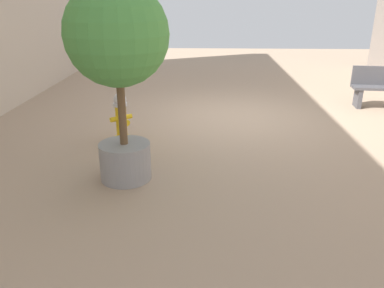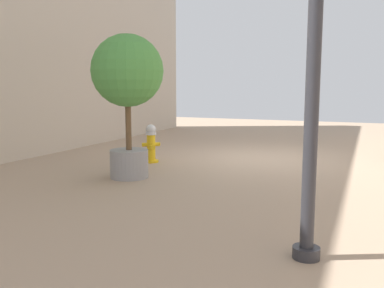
{
  "view_description": "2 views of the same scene",
  "coord_description": "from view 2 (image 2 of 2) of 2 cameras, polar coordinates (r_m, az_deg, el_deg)",
  "views": [
    {
      "loc": [
        0.66,
        8.15,
        2.5
      ],
      "look_at": [
        0.86,
        2.87,
        0.46
      ],
      "focal_mm": 36.12,
      "sensor_mm": 36.0,
      "label": 1
    },
    {
      "loc": [
        -2.39,
        9.93,
        1.75
      ],
      "look_at": [
        0.55,
        2.99,
        0.71
      ],
      "focal_mm": 39.21,
      "sensor_mm": 36.0,
      "label": 2
    }
  ],
  "objects": [
    {
      "name": "planter_tree",
      "position": [
        8.02,
        -8.77,
        8.51
      ],
      "size": [
        1.36,
        1.36,
        2.72
      ],
      "color": "gray",
      "rests_on": "ground_plane"
    },
    {
      "name": "ground_plane",
      "position": [
        10.36,
        9.27,
        -1.94
      ],
      "size": [
        23.4,
        23.4,
        0.0
      ],
      "primitive_type": "plane",
      "color": "tan"
    },
    {
      "name": "street_lamp",
      "position": [
        4.3,
        16.42,
        15.88
      ],
      "size": [
        0.36,
        0.36,
        3.82
      ],
      "color": "#2D2D33",
      "rests_on": "ground_plane"
    },
    {
      "name": "fire_hydrant",
      "position": [
        9.68,
        -5.59,
        0.08
      ],
      "size": [
        0.38,
        0.38,
        0.88
      ],
      "color": "gold",
      "rests_on": "ground_plane"
    }
  ]
}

